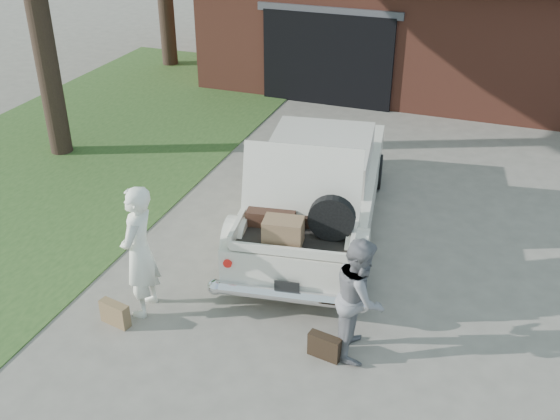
% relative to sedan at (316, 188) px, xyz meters
% --- Properties ---
extents(ground, '(90.00, 90.00, 0.00)m').
position_rel_sedan_xyz_m(ground, '(-0.07, -2.09, -0.74)').
color(ground, gray).
rests_on(ground, ground).
extents(grass_strip, '(6.00, 16.00, 0.02)m').
position_rel_sedan_xyz_m(grass_strip, '(-5.57, 0.91, -0.73)').
color(grass_strip, '#2D4C1E').
rests_on(grass_strip, ground).
extents(house, '(12.80, 7.80, 3.30)m').
position_rel_sedan_xyz_m(house, '(0.91, 9.39, 0.93)').
color(house, brown).
rests_on(house, ground).
extents(sedan, '(2.67, 5.27, 2.05)m').
position_rel_sedan_xyz_m(sedan, '(0.00, 0.00, 0.00)').
color(sedan, silver).
rests_on(sedan, ground).
extents(woman_left, '(0.53, 0.73, 1.86)m').
position_rel_sedan_xyz_m(woman_left, '(-1.51, -2.88, 0.19)').
color(woman_left, white).
rests_on(woman_left, ground).
extents(woman_right, '(0.74, 0.88, 1.60)m').
position_rel_sedan_xyz_m(woman_right, '(1.39, -2.67, 0.06)').
color(woman_right, slate).
rests_on(woman_right, ground).
extents(suitcase_left, '(0.44, 0.22, 0.33)m').
position_rel_sedan_xyz_m(suitcase_left, '(-1.73, -3.29, -0.58)').
color(suitcase_left, olive).
rests_on(suitcase_left, ground).
extents(suitcase_right, '(0.43, 0.20, 0.32)m').
position_rel_sedan_xyz_m(suitcase_right, '(1.05, -2.96, -0.58)').
color(suitcase_right, black).
rests_on(suitcase_right, ground).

